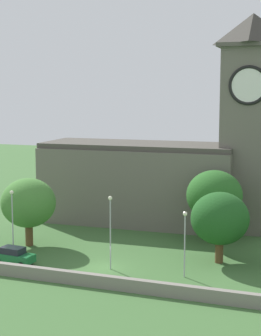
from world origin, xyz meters
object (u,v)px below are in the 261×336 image
object	(u,v)px
streetlamp_west_mid	(12,213)
car_green	(14,256)
tree_riverside_west	(28,203)
tree_by_tower	(214,196)
streetlamp_east_mid	(185,233)
streetlamp_central	(110,221)
tree_riverside_east	(220,219)
church	(172,164)

from	to	relation	value
streetlamp_west_mid	car_green	bearing A→B (deg)	-56.54
streetlamp_west_mid	tree_riverside_west	xyz separation A→B (m)	(-0.69, 4.67, 0.23)
car_green	tree_by_tower	world-z (taller)	tree_by_tower
streetlamp_west_mid	streetlamp_east_mid	size ratio (longest dim) A/B	1.13
streetlamp_central	streetlamp_east_mid	distance (m)	8.00
car_green	tree_riverside_east	xyz separation A→B (m)	(20.78, 8.33, 3.98)
car_green	streetlamp_west_mid	distance (m)	5.00
streetlamp_west_mid	tree_riverside_east	distance (m)	23.14
car_green	tree_by_tower	xyz separation A→B (m)	(18.56, 16.00, 4.99)
tree_riverside_west	streetlamp_central	bearing A→B (deg)	-21.35
tree_riverside_west	car_green	bearing A→B (deg)	-72.14
streetlamp_west_mid	tree_riverside_west	distance (m)	4.73
tree_by_tower	streetlamp_west_mid	bearing A→B (deg)	-146.01
streetlamp_central	tree_by_tower	bearing A→B (deg)	59.77
streetlamp_central	tree_by_tower	distance (m)	16.10
streetlamp_central	tree_riverside_west	world-z (taller)	tree_riverside_west
streetlamp_west_mid	streetlamp_central	distance (m)	12.06
streetlamp_central	streetlamp_east_mid	bearing A→B (deg)	1.74
streetlamp_east_mid	tree_riverside_west	world-z (taller)	tree_riverside_west
streetlamp_east_mid	tree_riverside_west	xyz separation A→B (m)	(-20.71, 4.74, 0.73)
streetlamp_central	tree_riverside_east	distance (m)	12.06
tree_by_tower	car_green	bearing A→B (deg)	-139.24
streetlamp_central	streetlamp_east_mid	world-z (taller)	streetlamp_central
streetlamp_west_mid	tree_riverside_west	size ratio (longest dim) A/B	0.92
car_green	streetlamp_central	world-z (taller)	streetlamp_central
car_green	tree_riverside_west	distance (m)	8.60
church	streetlamp_east_mid	bearing A→B (deg)	-70.82
streetlamp_central	tree_riverside_east	bearing A→B (deg)	31.11
tree_by_tower	tree_riverside_west	distance (m)	22.68
church	streetlamp_east_mid	xyz separation A→B (m)	(7.51, -21.60, -3.94)
tree_riverside_east	church	bearing A→B (deg)	122.29
church	car_green	bearing A→B (deg)	-114.52
church	streetlamp_east_mid	distance (m)	23.20
church	tree_riverside_west	xyz separation A→B (m)	(-13.20, -16.86, -3.21)
car_green	streetlamp_west_mid	xyz separation A→B (m)	(-1.59, 2.41, 4.08)
car_green	tree_riverside_east	bearing A→B (deg)	21.84
car_green	tree_riverside_west	size ratio (longest dim) A/B	0.55
church	tree_by_tower	bearing A→B (deg)	-46.10
church	tree_riverside_east	distance (m)	18.80
tree_by_tower	tree_riverside_west	world-z (taller)	tree_by_tower
car_green	streetlamp_central	bearing A→B (deg)	11.35
church	tree_by_tower	xyz separation A→B (m)	(7.64, -7.94, -2.53)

